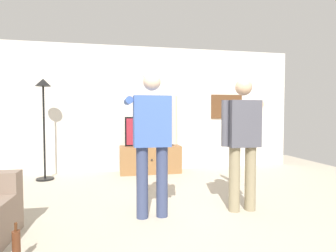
{
  "coord_description": "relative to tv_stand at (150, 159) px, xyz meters",
  "views": [
    {
      "loc": [
        -0.9,
        -3.03,
        1.25
      ],
      "look_at": [
        -0.04,
        1.2,
        1.05
      ],
      "focal_mm": 29.0,
      "sensor_mm": 36.0,
      "label": 1
    }
  ],
  "objects": [
    {
      "name": "television",
      "position": [
        0.0,
        0.05,
        0.59
      ],
      "size": [
        1.04,
        0.07,
        0.61
      ],
      "color": "black",
      "rests_on": "tv_stand"
    },
    {
      "name": "wall_clock",
      "position": [
        0.0,
        0.29,
        1.87
      ],
      "size": [
        0.28,
        0.03,
        0.28
      ],
      "primitive_type": "cylinder",
      "rotation": [
        1.57,
        0.0,
        0.0
      ],
      "color": "white"
    },
    {
      "name": "tv_stand",
      "position": [
        0.0,
        0.0,
        0.0
      ],
      "size": [
        1.26,
        0.49,
        0.57
      ],
      "color": "olive",
      "rests_on": "ground_plane"
    },
    {
      "name": "beverage_bottle",
      "position": [
        -1.56,
        -3.21,
        -0.14
      ],
      "size": [
        0.07,
        0.07,
        0.34
      ],
      "color": "#592D19",
      "rests_on": "ground_plane"
    },
    {
      "name": "back_wall",
      "position": [
        0.14,
        0.35,
        1.07
      ],
      "size": [
        6.4,
        0.1,
        2.7
      ],
      "primitive_type": "cube",
      "color": "silver",
      "rests_on": "ground_plane"
    },
    {
      "name": "floor_lamp",
      "position": [
        -2.03,
        -0.2,
        1.07
      ],
      "size": [
        0.32,
        0.32,
        1.9
      ],
      "color": "black",
      "rests_on": "ground_plane"
    },
    {
      "name": "framed_picture",
      "position": [
        1.83,
        0.3,
        1.12
      ],
      "size": [
        0.75,
        0.04,
        0.55
      ],
      "primitive_type": "cube",
      "color": "brown"
    },
    {
      "name": "ground_plane",
      "position": [
        0.14,
        -2.6,
        -0.28
      ],
      "size": [
        8.4,
        8.4,
        0.0
      ],
      "primitive_type": "plane",
      "color": "#B2A893"
    },
    {
      "name": "person_standing_nearer_lamp",
      "position": [
        -0.31,
        -2.42,
        0.7
      ],
      "size": [
        0.62,
        0.78,
        1.73
      ],
      "color": "#384266",
      "rests_on": "ground_plane"
    },
    {
      "name": "person_standing_nearer_couch",
      "position": [
        0.86,
        -2.43,
        0.67
      ],
      "size": [
        0.58,
        0.78,
        1.69
      ],
      "color": "gray",
      "rests_on": "ground_plane"
    }
  ]
}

